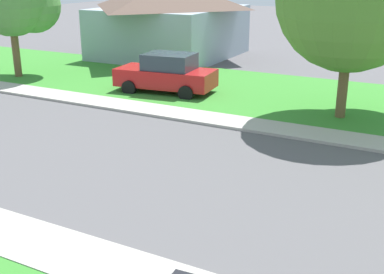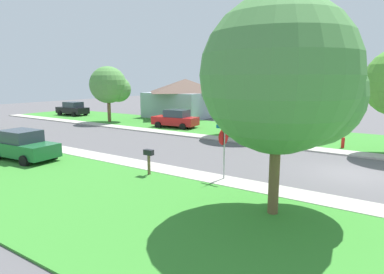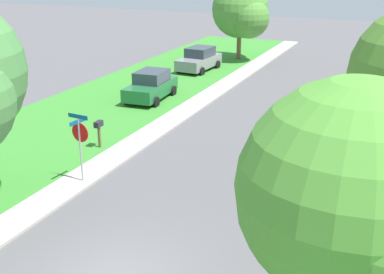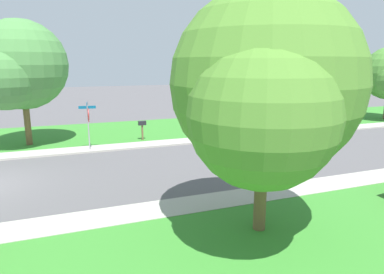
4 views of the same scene
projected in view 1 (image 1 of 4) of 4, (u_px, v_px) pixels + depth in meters
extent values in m
cube|color=#ADA89E|center=(235.00, 122.00, 17.57)|extent=(1.40, 56.00, 0.10)
cube|color=#38842D|center=(278.00, 94.00, 21.50)|extent=(8.00, 56.00, 0.08)
cube|color=#ADA89E|center=(45.00, 246.00, 9.73)|extent=(1.40, 56.00, 0.10)
cube|color=red|center=(166.00, 77.00, 21.66)|extent=(2.27, 4.47, 0.76)
cube|color=#2D3842|center=(169.00, 61.00, 21.36)|extent=(1.82, 2.27, 0.68)
cylinder|color=black|center=(129.00, 88.00, 21.46)|extent=(0.31, 0.66, 0.64)
cylinder|color=black|center=(148.00, 80.00, 23.04)|extent=(0.31, 0.66, 0.64)
cylinder|color=black|center=(186.00, 93.00, 20.53)|extent=(0.31, 0.66, 0.64)
cylinder|color=black|center=(201.00, 84.00, 22.11)|extent=(0.31, 0.66, 0.64)
cylinder|color=brown|center=(343.00, 85.00, 17.74)|extent=(0.36, 0.36, 2.54)
sphere|color=#50852E|center=(379.00, 14.00, 17.58)|extent=(3.63, 3.63, 3.63)
cylinder|color=brown|center=(16.00, 52.00, 24.52)|extent=(0.36, 0.36, 2.64)
sphere|color=#518B41|center=(33.00, 5.00, 24.28)|extent=(2.70, 2.70, 2.70)
cube|color=#93A3B2|center=(171.00, 32.00, 30.53)|extent=(8.53, 7.35, 3.00)
cube|color=#51331E|center=(122.00, 36.00, 32.23)|extent=(1.00, 0.08, 2.10)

